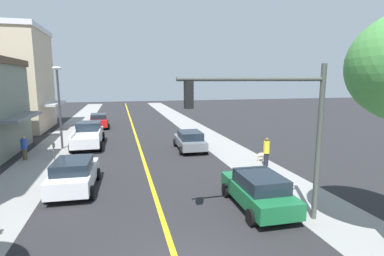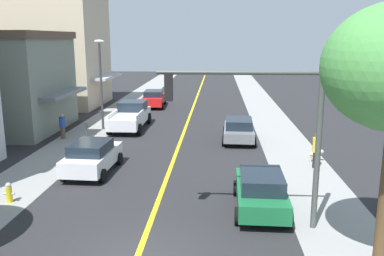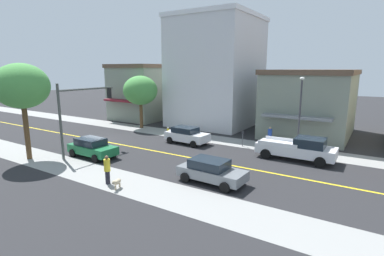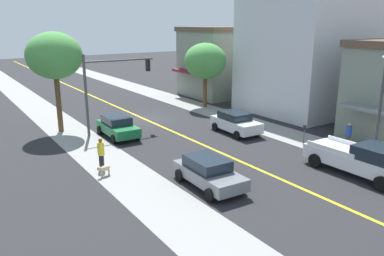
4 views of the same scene
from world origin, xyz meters
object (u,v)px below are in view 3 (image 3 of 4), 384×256
(grey_sedan_right_curb, at_px, (211,171))
(green_sedan_right_curb, at_px, (92,147))
(fire_hydrant, at_px, (168,131))
(small_dog, at_px, (117,182))
(parking_meter, at_px, (243,136))
(street_lamp, at_px, (300,107))
(traffic_light_mast, at_px, (79,107))
(street_tree_right_corner, at_px, (140,91))
(pedestrian_yellow_shirt, at_px, (107,169))
(pedestrian_blue_shirt, at_px, (270,135))
(white_sedan_left_curb, at_px, (187,135))
(white_pickup_truck, at_px, (298,149))
(street_tree_left_near, at_px, (22,87))

(grey_sedan_right_curb, relative_size, green_sedan_right_curb, 1.01)
(fire_hydrant, bearing_deg, small_dog, 25.43)
(fire_hydrant, bearing_deg, grey_sedan_right_curb, 47.83)
(parking_meter, xyz_separation_m, street_lamp, (-0.38, 4.81, 3.01))
(green_sedan_right_curb, bearing_deg, traffic_light_mast, 178.11)
(traffic_light_mast, bearing_deg, street_tree_right_corner, 17.39)
(street_lamp, distance_m, pedestrian_yellow_shirt, 16.00)
(fire_hydrant, distance_m, pedestrian_blue_shirt, 10.87)
(green_sedan_right_curb, height_order, pedestrian_yellow_shirt, pedestrian_yellow_shirt)
(white_sedan_left_curb, relative_size, grey_sedan_right_curb, 0.98)
(fire_hydrant, bearing_deg, white_sedan_left_curb, 60.34)
(street_tree_right_corner, xyz_separation_m, pedestrian_blue_shirt, (-0.53, 15.71, -3.63))
(white_sedan_left_curb, bearing_deg, pedestrian_yellow_shirt, -80.07)
(street_lamp, relative_size, white_pickup_truck, 1.08)
(parking_meter, relative_size, small_dog, 1.66)
(street_lamp, bearing_deg, traffic_light_mast, -56.73)
(street_tree_right_corner, bearing_deg, pedestrian_blue_shirt, 91.95)
(pedestrian_yellow_shirt, bearing_deg, grey_sedan_right_curb, -9.01)
(green_sedan_right_curb, bearing_deg, street_lamp, 37.25)
(parking_meter, bearing_deg, pedestrian_blue_shirt, 140.57)
(white_sedan_left_curb, relative_size, pedestrian_blue_shirt, 2.56)
(white_sedan_left_curb, bearing_deg, street_tree_left_near, -123.53)
(street_lamp, distance_m, pedestrian_blue_shirt, 4.68)
(pedestrian_blue_shirt, bearing_deg, pedestrian_yellow_shirt, 136.45)
(white_sedan_left_curb, distance_m, white_pickup_truck, 10.27)
(fire_hydrant, height_order, street_lamp, street_lamp)
(green_sedan_right_curb, bearing_deg, parking_meter, 48.30)
(fire_hydrant, xyz_separation_m, parking_meter, (0.38, 8.87, 0.53))
(street_tree_left_near, relative_size, fire_hydrant, 8.90)
(street_tree_right_corner, distance_m, pedestrian_yellow_shirt, 18.33)
(green_sedan_right_curb, relative_size, pedestrian_yellow_shirt, 2.34)
(traffic_light_mast, bearing_deg, small_dog, -114.77)
(pedestrian_yellow_shirt, height_order, small_dog, pedestrian_yellow_shirt)
(white_pickup_truck, bearing_deg, small_dog, -123.45)
(green_sedan_right_curb, distance_m, pedestrian_yellow_shirt, 6.42)
(street_tree_right_corner, distance_m, grey_sedan_right_curb, 19.55)
(parking_meter, height_order, pedestrian_blue_shirt, pedestrian_blue_shirt)
(grey_sedan_right_curb, relative_size, white_pickup_truck, 0.73)
(fire_hydrant, bearing_deg, traffic_light_mast, -8.47)
(grey_sedan_right_curb, relative_size, small_dog, 5.00)
(street_tree_right_corner, height_order, traffic_light_mast, street_tree_right_corner)
(street_lamp, xyz_separation_m, pedestrian_yellow_shirt, (13.35, -8.29, -2.99))
(street_tree_right_corner, relative_size, street_lamp, 0.98)
(fire_hydrant, xyz_separation_m, white_sedan_left_curb, (2.23, 3.92, 0.41))
(parking_meter, xyz_separation_m, white_pickup_truck, (1.58, 5.31, -0.01))
(street_tree_right_corner, bearing_deg, pedestrian_yellow_shirt, 35.35)
(street_tree_left_near, height_order, street_lamp, street_tree_left_near)
(street_tree_right_corner, height_order, white_sedan_left_curb, street_tree_right_corner)
(street_tree_right_corner, distance_m, parking_meter, 14.43)
(grey_sedan_right_curb, bearing_deg, pedestrian_yellow_shirt, -143.56)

